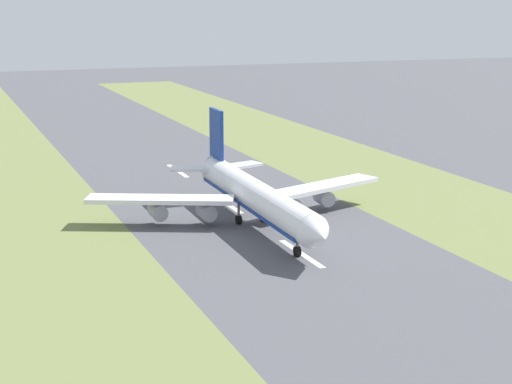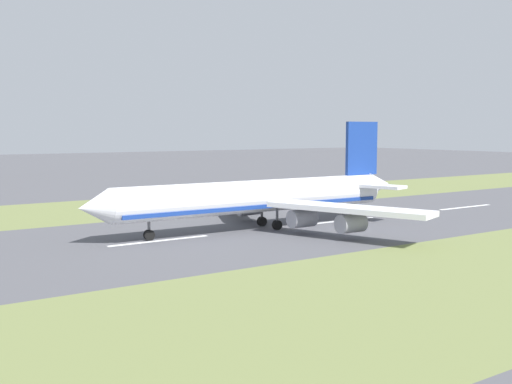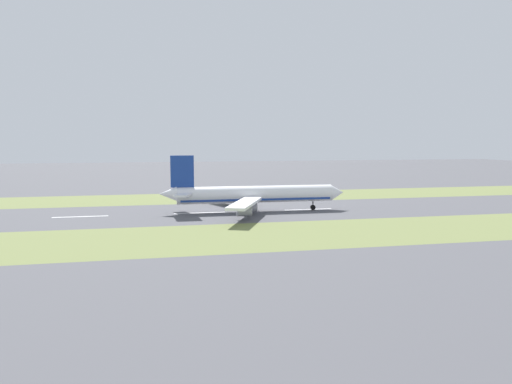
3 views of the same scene
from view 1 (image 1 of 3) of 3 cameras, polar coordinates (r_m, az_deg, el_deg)
The scene contains 7 objects.
ground_plane at distance 173.92m, azimuth -0.32°, elevation -1.87°, with size 800.00×800.00×0.00m, color #4C4C51.
grass_median_west at distance 193.90m, azimuth 12.22°, elevation -0.64°, with size 40.00×600.00×0.01m, color olive.
grass_median_east at distance 164.16m, azimuth -15.22°, elevation -3.22°, with size 40.00×600.00×0.01m, color olive.
centreline_dash_near at distance 224.76m, azimuth -5.25°, elevation 1.42°, with size 1.20×18.00×0.01m, color silver.
centreline_dash_mid at distance 187.42m, azimuth -1.92°, elevation -0.81°, with size 1.20×18.00×0.01m, color silver.
centreline_dash_far at distance 151.45m, azimuth 3.04°, elevation -4.11°, with size 1.20×18.00×0.01m, color silver.
airplane_main_jet at distance 169.17m, azimuth -0.22°, elevation -0.19°, with size 64.12×67.10×20.20m.
Camera 1 is at (59.16, 157.59, 43.74)m, focal length 60.00 mm.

